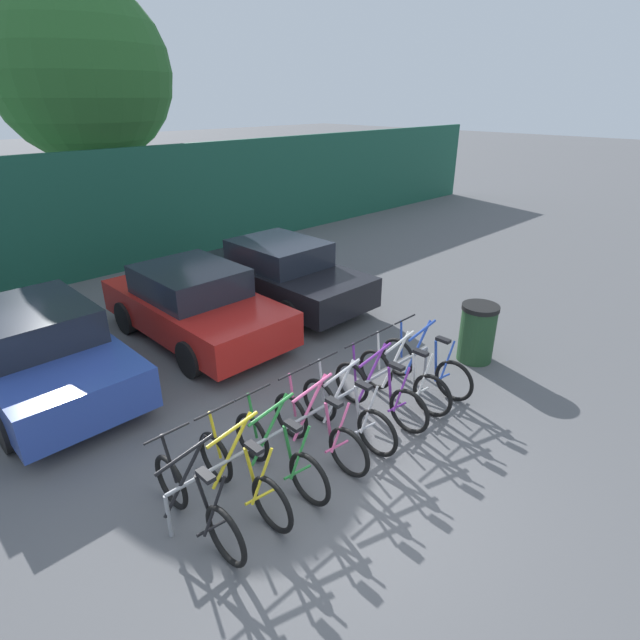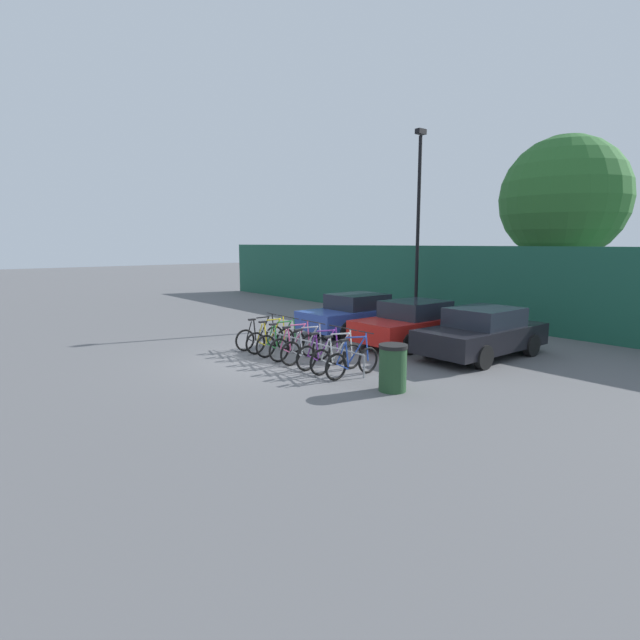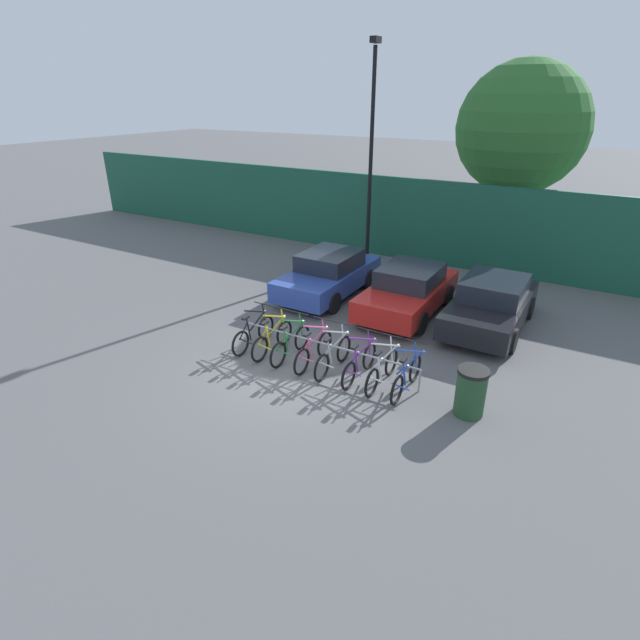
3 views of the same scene
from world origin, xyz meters
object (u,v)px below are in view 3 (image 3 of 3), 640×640
at_px(bicycle_pink, 313,351).
at_px(bicycle_white, 382,370).
at_px(car_blue, 329,274).
at_px(bicycle_silver, 333,356).
at_px(tree_behind_hoarding, 522,129).
at_px(car_red, 408,290).
at_px(bicycle_blue, 406,377).
at_px(bicycle_yellow, 272,339).
at_px(bicycle_green, 290,344).
at_px(bicycle_black, 254,334).
at_px(bicycle_purple, 359,364).
at_px(trash_bin, 471,392).
at_px(bike_rack, 327,346).
at_px(car_black, 491,304).
at_px(lamp_post, 371,148).

height_order(bicycle_pink, bicycle_white, same).
bearing_deg(car_blue, bicycle_silver, -59.00).
bearing_deg(tree_behind_hoarding, car_red, -100.87).
relative_size(bicycle_silver, bicycle_blue, 1.00).
relative_size(bicycle_yellow, bicycle_green, 1.00).
distance_m(bicycle_yellow, car_red, 4.54).
distance_m(bicycle_black, car_blue, 4.15).
relative_size(bicycle_yellow, bicycle_white, 1.00).
bearing_deg(bicycle_silver, bicycle_purple, -1.97).
bearing_deg(tree_behind_hoarding, bicycle_blue, -88.34).
distance_m(bicycle_purple, trash_bin, 2.54).
height_order(bicycle_black, bicycle_purple, same).
bearing_deg(bicycle_green, trash_bin, 1.47).
xyz_separation_m(bike_rack, car_blue, (-2.23, 3.99, 0.19)).
xyz_separation_m(bicycle_black, trash_bin, (5.54, -0.10, 0.14)).
relative_size(car_black, tree_behind_hoarding, 0.58).
bearing_deg(bicycle_blue, car_black, 78.88).
bearing_deg(tree_behind_hoarding, bicycle_white, -91.40).
xyz_separation_m(bicycle_yellow, bicycle_blue, (3.55, 0.00, 0.00)).
bearing_deg(lamp_post, bicycle_yellow, -81.23).
distance_m(bicycle_purple, tree_behind_hoarding, 11.66).
bearing_deg(bicycle_green, car_blue, 110.17).
distance_m(bicycle_purple, car_black, 4.69).
bearing_deg(bicycle_blue, tree_behind_hoarding, 90.31).
distance_m(bicycle_black, bicycle_yellow, 0.59).
bearing_deg(bicycle_black, car_black, 44.23).
distance_m(bike_rack, lamp_post, 9.06).
bearing_deg(bike_rack, car_black, 55.87).
relative_size(bicycle_yellow, car_red, 0.42).
height_order(bicycle_yellow, bicycle_blue, same).
bearing_deg(bicycle_silver, tree_behind_hoarding, 80.08).
height_order(bicycle_purple, tree_behind_hoarding, tree_behind_hoarding).
height_order(bicycle_white, bicycle_blue, same).
bearing_deg(trash_bin, bicycle_pink, 178.41).
xyz_separation_m(bike_rack, bicycle_silver, (0.25, -0.15, -0.12)).
height_order(bicycle_black, car_blue, car_blue).
xyz_separation_m(car_black, trash_bin, (0.66, -4.40, -0.17)).
bearing_deg(bicycle_silver, car_red, 84.96).
xyz_separation_m(bicycle_pink, car_blue, (-1.95, 4.14, 0.31)).
height_order(bike_rack, bicycle_blue, bicycle_blue).
xyz_separation_m(bicycle_purple, car_red, (-0.46, 4.09, 0.31)).
xyz_separation_m(bike_rack, bicycle_yellow, (-1.48, -0.15, -0.12)).
bearing_deg(bicycle_green, car_black, 51.69).
distance_m(car_blue, lamp_post, 5.20).
distance_m(bike_rack, trash_bin, 3.48).
xyz_separation_m(bike_rack, car_red, (0.47, 3.94, 0.19)).
distance_m(bicycle_green, trash_bin, 4.41).
xyz_separation_m(bicycle_purple, car_black, (1.87, 4.29, 0.31)).
bearing_deg(bicycle_blue, bike_rack, 174.54).
height_order(bicycle_purple, car_red, car_red).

